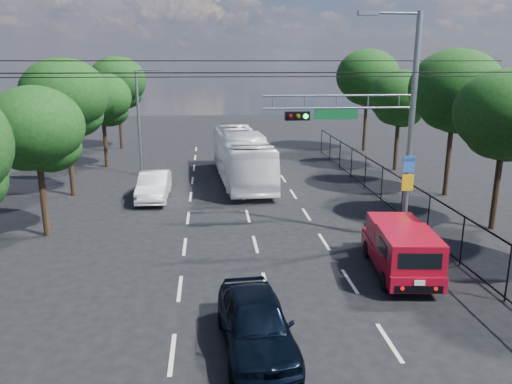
{
  "coord_description": "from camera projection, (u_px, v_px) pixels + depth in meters",
  "views": [
    {
      "loc": [
        -1.89,
        -11.96,
        7.63
      ],
      "look_at": [
        -0.15,
        6.18,
        2.8
      ],
      "focal_mm": 35.0,
      "sensor_mm": 36.0,
      "label": 1
    }
  ],
  "objects": [
    {
      "name": "fence_right",
      "position": [
        394.0,
        192.0,
        25.79
      ],
      "size": [
        0.06,
        34.03,
        2.0
      ],
      "color": "black",
      "rests_on": "ground"
    },
    {
      "name": "utility_wires",
      "position": [
        253.0,
        70.0,
        20.28
      ],
      "size": [
        22.0,
        5.04,
        0.74
      ],
      "color": "black",
      "rests_on": "ground"
    },
    {
      "name": "white_van",
      "position": [
        154.0,
        186.0,
        28.15
      ],
      "size": [
        1.66,
        4.61,
        1.51
      ],
      "primitive_type": "imported",
      "rotation": [
        0.0,
        0.0,
        -0.01
      ],
      "color": "silver",
      "rests_on": "ground"
    },
    {
      "name": "tree_right_c",
      "position": [
        455.0,
        95.0,
        27.71
      ],
      "size": [
        5.1,
        5.1,
        8.29
      ],
      "color": "black",
      "rests_on": "ground"
    },
    {
      "name": "tree_right_e",
      "position": [
        368.0,
        81.0,
        42.08
      ],
      "size": [
        5.28,
        5.28,
        8.58
      ],
      "color": "black",
      "rests_on": "ground"
    },
    {
      "name": "tree_right_d",
      "position": [
        400.0,
        101.0,
        34.64
      ],
      "size": [
        4.32,
        4.32,
        7.02
      ],
      "color": "black",
      "rests_on": "ground"
    },
    {
      "name": "tree_left_c",
      "position": [
        65.0,
        102.0,
        27.73
      ],
      "size": [
        4.8,
        4.8,
        7.8
      ],
      "color": "black",
      "rests_on": "ground"
    },
    {
      "name": "tree_right_b",
      "position": [
        505.0,
        120.0,
        22.06
      ],
      "size": [
        4.5,
        4.5,
        7.31
      ],
      "color": "black",
      "rests_on": "ground"
    },
    {
      "name": "signal_mast",
      "position": [
        383.0,
        120.0,
        20.47
      ],
      "size": [
        6.43,
        0.39,
        9.5
      ],
      "color": "slate",
      "rests_on": "ground"
    },
    {
      "name": "tree_left_b",
      "position": [
        37.0,
        134.0,
        21.26
      ],
      "size": [
        4.08,
        4.08,
        6.63
      ],
      "color": "black",
      "rests_on": "ground"
    },
    {
      "name": "tree_left_d",
      "position": [
        102.0,
        102.0,
        35.64
      ],
      "size": [
        4.2,
        4.2,
        6.83
      ],
      "color": "black",
      "rests_on": "ground"
    },
    {
      "name": "streetlight_left",
      "position": [
        141.0,
        117.0,
        33.21
      ],
      "size": [
        2.09,
        0.22,
        7.08
      ],
      "color": "slate",
      "rests_on": "ground"
    },
    {
      "name": "lane_markings",
      "position": [
        245.0,
        205.0,
        27.1
      ],
      "size": [
        6.12,
        38.0,
        0.01
      ],
      "color": "beige",
      "rests_on": "ground"
    },
    {
      "name": "navy_hatchback",
      "position": [
        256.0,
        323.0,
        13.4
      ],
      "size": [
        2.17,
        4.72,
        1.57
      ],
      "primitive_type": "imported",
      "rotation": [
        0.0,
        0.0,
        0.07
      ],
      "color": "black",
      "rests_on": "ground"
    },
    {
      "name": "white_bus",
      "position": [
        242.0,
        157.0,
        32.18
      ],
      "size": [
        3.45,
        11.65,
        3.2
      ],
      "primitive_type": "imported",
      "rotation": [
        0.0,
        0.0,
        0.07
      ],
      "color": "white",
      "rests_on": "ground"
    },
    {
      "name": "tree_left_e",
      "position": [
        118.0,
        85.0,
        43.11
      ],
      "size": [
        4.92,
        4.92,
        7.99
      ],
      "color": "black",
      "rests_on": "ground"
    },
    {
      "name": "ground",
      "position": [
        283.0,
        348.0,
        13.63
      ],
      "size": [
        120.0,
        120.0,
        0.0
      ],
      "primitive_type": "plane",
      "color": "black",
      "rests_on": "ground"
    },
    {
      "name": "red_pickup",
      "position": [
        401.0,
        248.0,
        18.16
      ],
      "size": [
        2.37,
        5.25,
        1.89
      ],
      "color": "black",
      "rests_on": "ground"
    }
  ]
}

